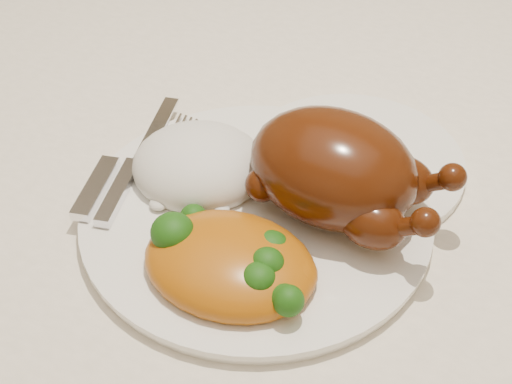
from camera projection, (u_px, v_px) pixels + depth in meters
The scene contains 8 objects.
dining_table at pixel (187, 196), 0.79m from camera, with size 1.60×0.90×0.76m.
tablecloth at pixel (183, 144), 0.74m from camera, with size 1.73×1.03×0.18m.
dinner_plate at pixel (256, 215), 0.61m from camera, with size 0.29×0.29×0.01m, color white.
side_plate at pixel (353, 162), 0.66m from camera, with size 0.21×0.21×0.01m, color white.
roast_chicken at pixel (337, 170), 0.58m from camera, with size 0.17×0.11×0.09m.
rice_mound at pixel (199, 166), 0.63m from camera, with size 0.15×0.14×0.06m.
mac_and_cheese at pixel (235, 263), 0.54m from camera, with size 0.15×0.12×0.05m.
cutlery at pixel (125, 172), 0.63m from camera, with size 0.06×0.19×0.01m.
Camera 1 is at (0.34, -0.47, 1.20)m, focal length 50.00 mm.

